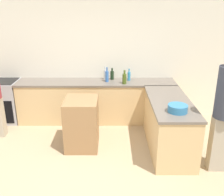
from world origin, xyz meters
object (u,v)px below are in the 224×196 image
(range_oven, at_px, (5,101))
(island_table, at_px, (82,123))
(mixing_bowl, at_px, (178,108))
(vinegar_bottle_clear, at_px, (105,74))
(water_bottle_blue, at_px, (107,76))
(dish_soap_bottle, at_px, (129,76))
(olive_oil_bottle, at_px, (124,78))
(wine_bottle_dark, at_px, (112,75))

(range_oven, height_order, island_table, range_oven)
(island_table, bearing_deg, mixing_bowl, -19.01)
(island_table, xyz_separation_m, vinegar_bottle_clear, (0.39, 1.26, 0.57))
(range_oven, height_order, water_bottle_blue, water_bottle_blue)
(mixing_bowl, height_order, vinegar_bottle_clear, vinegar_bottle_clear)
(dish_soap_bottle, xyz_separation_m, olive_oil_bottle, (-0.11, -0.25, 0.01))
(range_oven, xyz_separation_m, water_bottle_blue, (2.22, -0.01, 0.57))
(dish_soap_bottle, bearing_deg, range_oven, -178.12)
(mixing_bowl, bearing_deg, range_oven, 153.87)
(range_oven, relative_size, olive_oil_bottle, 3.18)
(range_oven, xyz_separation_m, mixing_bowl, (3.33, -1.63, 0.50))
(wine_bottle_dark, relative_size, water_bottle_blue, 0.81)
(vinegar_bottle_clear, bearing_deg, range_oven, -175.80)
(mixing_bowl, height_order, wine_bottle_dark, wine_bottle_dark)
(mixing_bowl, relative_size, dish_soap_bottle, 1.19)
(island_table, height_order, dish_soap_bottle, dish_soap_bottle)
(wine_bottle_dark, height_order, vinegar_bottle_clear, vinegar_bottle_clear)
(dish_soap_bottle, height_order, olive_oil_bottle, olive_oil_bottle)
(island_table, distance_m, wine_bottle_dark, 1.48)
(wine_bottle_dark, height_order, olive_oil_bottle, olive_oil_bottle)
(island_table, xyz_separation_m, dish_soap_bottle, (0.90, 1.19, 0.55))
(vinegar_bottle_clear, xyz_separation_m, olive_oil_bottle, (0.40, -0.32, -0.00))
(range_oven, height_order, olive_oil_bottle, olive_oil_bottle)
(range_oven, xyz_separation_m, dish_soap_bottle, (2.69, 0.09, 0.55))
(range_oven, bearing_deg, water_bottle_blue, -0.31)
(wine_bottle_dark, distance_m, water_bottle_blue, 0.20)
(island_table, bearing_deg, wine_bottle_dark, 66.81)
(olive_oil_bottle, bearing_deg, range_oven, 176.43)
(range_oven, relative_size, vinegar_bottle_clear, 3.07)
(dish_soap_bottle, relative_size, vinegar_bottle_clear, 0.85)
(olive_oil_bottle, bearing_deg, dish_soap_bottle, 66.46)
(island_table, distance_m, olive_oil_bottle, 1.35)
(olive_oil_bottle, bearing_deg, vinegar_bottle_clear, 141.55)
(water_bottle_blue, bearing_deg, vinegar_bottle_clear, 104.34)
(water_bottle_blue, xyz_separation_m, vinegar_bottle_clear, (-0.04, 0.17, -0.00))
(range_oven, distance_m, mixing_bowl, 3.74)
(water_bottle_blue, bearing_deg, wine_bottle_dark, 57.46)
(wine_bottle_dark, distance_m, olive_oil_bottle, 0.41)
(dish_soap_bottle, bearing_deg, island_table, -127.10)
(wine_bottle_dark, bearing_deg, island_table, -113.19)
(dish_soap_bottle, distance_m, water_bottle_blue, 0.48)
(island_table, height_order, olive_oil_bottle, olive_oil_bottle)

